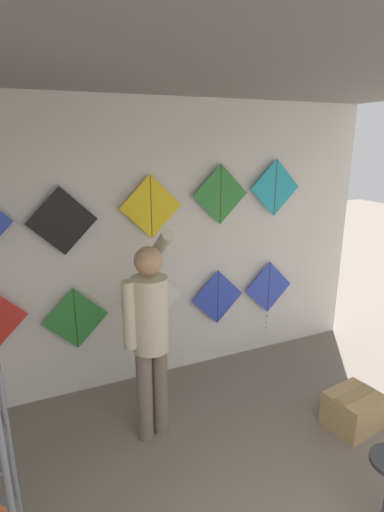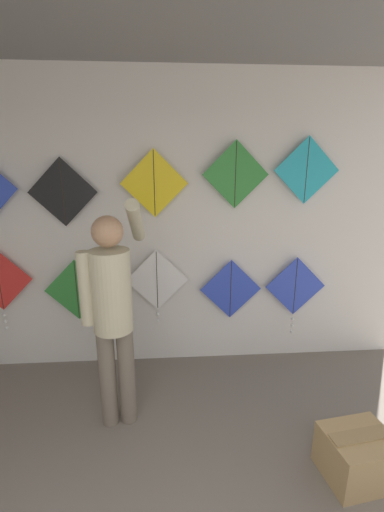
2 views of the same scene
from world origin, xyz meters
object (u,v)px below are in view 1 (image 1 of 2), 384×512
(cardboard_box, at_px, (353,410))
(kite_8, at_px, (221,194))
(shopkeeper, at_px, (150,327))
(kite_6, at_px, (62,221))
(kite_3, at_px, (218,297))
(kite_1, at_px, (76,319))
(kite_4, at_px, (268,290))
(kite_2, at_px, (154,300))
(kite_9, at_px, (275,188))
(kite_7, at_px, (151,207))

(cardboard_box, relative_size, kite_8, 0.79)
(shopkeeper, distance_m, kite_6, 1.21)
(shopkeeper, xyz_separation_m, cardboard_box, (1.62, -0.62, -0.84))
(kite_3, bearing_deg, cardboard_box, -67.06)
(cardboard_box, height_order, kite_1, kite_1)
(kite_4, height_order, kite_8, kite_8)
(cardboard_box, xyz_separation_m, kite_2, (-1.33, 1.42, 0.71))
(kite_6, bearing_deg, kite_1, 0.00)
(kite_6, relative_size, kite_9, 1.00)
(cardboard_box, bearing_deg, kite_7, 132.98)
(kite_4, distance_m, kite_9, 1.16)
(shopkeeper, xyz_separation_m, kite_8, (1.03, 0.80, 0.89))
(kite_2, height_order, kite_4, kite_2)
(kite_3, xyz_separation_m, kite_6, (-1.53, 0.00, 0.96))
(shopkeeper, distance_m, kite_4, 1.87)
(kite_9, bearing_deg, kite_3, 180.00)
(cardboard_box, xyz_separation_m, kite_3, (-0.60, 1.42, 0.62))
(kite_6, bearing_deg, cardboard_box, -33.70)
(kite_2, xyz_separation_m, kite_9, (1.39, 0.00, 1.05))
(kite_7, bearing_deg, kite_9, 0.00)
(cardboard_box, height_order, kite_8, kite_8)
(kite_7, relative_size, kite_9, 1.00)
(kite_7, xyz_separation_m, kite_8, (0.73, 0.00, 0.07))
(kite_1, bearing_deg, shopkeeper, -59.45)
(kite_3, distance_m, kite_7, 1.26)
(kite_6, bearing_deg, kite_4, -0.02)
(shopkeeper, bearing_deg, kite_4, 17.33)
(cardboard_box, xyz_separation_m, kite_1, (-2.09, 1.42, 0.66))
(kite_2, xyz_separation_m, kite_8, (0.73, 0.00, 1.01))
(kite_2, relative_size, kite_3, 1.23)
(kite_7, height_order, kite_9, kite_9)
(cardboard_box, relative_size, kite_7, 0.79)
(kite_8, bearing_deg, kite_3, 180.00)
(kite_4, height_order, kite_7, kite_7)
(shopkeeper, height_order, kite_1, shopkeeper)
(kite_3, bearing_deg, kite_6, 180.00)
(kite_1, relative_size, kite_9, 1.00)
(kite_2, bearing_deg, kite_3, 0.05)
(kite_8, relative_size, kite_9, 1.00)
(cardboard_box, height_order, kite_4, kite_4)
(cardboard_box, bearing_deg, kite_1, 145.81)
(kite_1, distance_m, kite_8, 1.85)
(kite_7, relative_size, kite_8, 1.00)
(kite_9, bearing_deg, kite_2, -179.98)
(shopkeeper, bearing_deg, kite_8, 29.65)
(kite_9, bearing_deg, kite_4, -175.94)
(kite_3, relative_size, kite_6, 1.00)
(kite_3, height_order, kite_6, kite_6)
(kite_1, relative_size, kite_4, 0.75)
(kite_7, bearing_deg, kite_6, 180.00)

